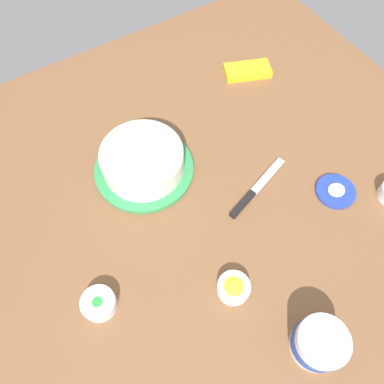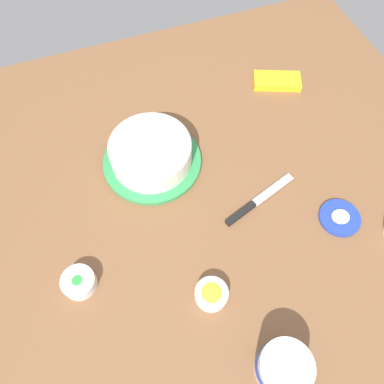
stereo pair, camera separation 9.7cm
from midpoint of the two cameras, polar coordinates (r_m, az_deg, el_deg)
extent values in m
plane|color=brown|center=(0.98, 1.40, -3.75)|extent=(1.54, 1.54, 0.00)
cylinder|color=#339351|center=(1.06, -9.95, 3.32)|extent=(0.28, 0.28, 0.01)
cylinder|color=pink|center=(1.03, -10.24, 4.36)|extent=(0.20, 0.20, 0.06)
cylinder|color=white|center=(1.03, -10.29, 4.52)|extent=(0.22, 0.22, 0.07)
ellipsoid|color=white|center=(1.00, -10.64, 5.76)|extent=(0.22, 0.22, 0.02)
cylinder|color=white|center=(0.88, 15.68, -21.81)|extent=(0.11, 0.11, 0.08)
cylinder|color=#2347B2|center=(0.88, 15.61, -21.85)|extent=(0.11, 0.11, 0.04)
cylinder|color=white|center=(0.84, 16.29, -21.47)|extent=(0.09, 0.09, 0.01)
cylinder|color=#233DAD|center=(1.07, 18.77, -0.13)|extent=(0.11, 0.11, 0.01)
ellipsoid|color=white|center=(1.06, 18.90, 0.08)|extent=(0.05, 0.04, 0.01)
cube|color=silver|center=(1.05, 8.98, 2.27)|extent=(0.14, 0.07, 0.00)
cube|color=black|center=(0.99, 5.04, -2.16)|extent=(0.10, 0.05, 0.01)
cylinder|color=white|center=(0.93, -17.16, -16.34)|extent=(0.08, 0.08, 0.03)
cylinder|color=green|center=(0.92, -17.20, -16.31)|extent=(0.07, 0.07, 0.01)
ellipsoid|color=green|center=(0.92, -17.32, -16.20)|extent=(0.06, 0.06, 0.02)
cylinder|color=white|center=(0.90, 3.23, -14.80)|extent=(0.08, 0.08, 0.03)
cylinder|color=yellow|center=(0.90, 3.24, -14.73)|extent=(0.07, 0.07, 0.01)
ellipsoid|color=yellow|center=(0.89, 3.27, -14.62)|extent=(0.05, 0.05, 0.02)
cube|color=yellow|center=(1.30, 6.29, 17.87)|extent=(0.17, 0.12, 0.02)
camera|label=1|loc=(0.05, -92.87, -5.11)|focal=34.75mm
camera|label=2|loc=(0.05, 87.13, 5.11)|focal=34.75mm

